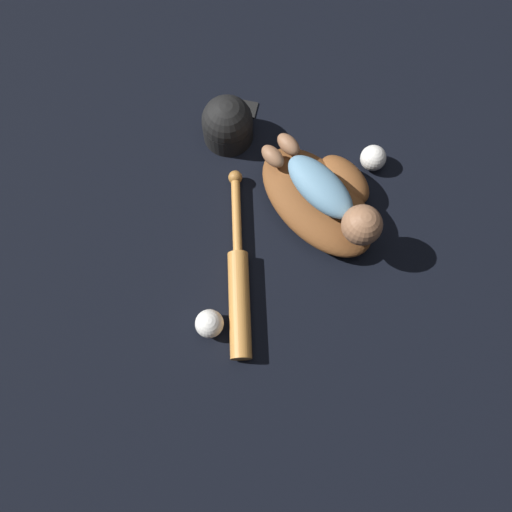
# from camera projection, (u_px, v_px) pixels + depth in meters

# --- Properties ---
(ground_plane) EXTENTS (6.00, 6.00, 0.00)m
(ground_plane) POSITION_uv_depth(u_px,v_px,m) (310.00, 205.00, 1.34)
(ground_plane) COLOR black
(baseball_glove) EXTENTS (0.41, 0.30, 0.09)m
(baseball_glove) POSITION_uv_depth(u_px,v_px,m) (321.00, 197.00, 1.30)
(baseball_glove) COLOR brown
(baseball_glove) RESTS_ON ground
(baby_figure) EXTENTS (0.37, 0.18, 0.10)m
(baby_figure) POSITION_uv_depth(u_px,v_px,m) (330.00, 196.00, 1.21)
(baby_figure) COLOR #6693B2
(baby_figure) RESTS_ON baseball_glove
(baseball_bat) EXTENTS (0.47, 0.23, 0.05)m
(baseball_bat) POSITION_uv_depth(u_px,v_px,m) (239.00, 284.00, 1.24)
(baseball_bat) COLOR #C6843D
(baseball_bat) RESTS_ON ground
(baseball) EXTENTS (0.07, 0.07, 0.07)m
(baseball) POSITION_uv_depth(u_px,v_px,m) (209.00, 324.00, 1.19)
(baseball) COLOR white
(baseball) RESTS_ON ground
(baseball_spare) EXTENTS (0.07, 0.07, 0.07)m
(baseball_spare) POSITION_uv_depth(u_px,v_px,m) (373.00, 158.00, 1.35)
(baseball_spare) COLOR white
(baseball_spare) RESTS_ON ground
(baseball_cap) EXTENTS (0.21, 0.19, 0.14)m
(baseball_cap) POSITION_uv_depth(u_px,v_px,m) (228.00, 124.00, 1.36)
(baseball_cap) COLOR black
(baseball_cap) RESTS_ON ground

